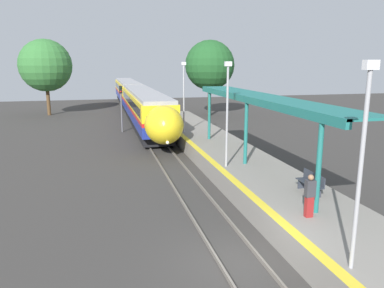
{
  "coord_description": "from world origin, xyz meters",
  "views": [
    {
      "loc": [
        -4.25,
        -10.61,
        6.54
      ],
      "look_at": [
        0.55,
        9.09,
        2.14
      ],
      "focal_mm": 35.0,
      "sensor_mm": 36.0,
      "label": 1
    }
  ],
  "objects_px": {
    "person_waiting": "(310,195)",
    "platform_bench": "(311,182)",
    "lamppost_mid": "(227,108)",
    "railway_signal": "(121,104)",
    "lamppost_far": "(184,93)",
    "train": "(135,98)",
    "lamppost_near": "(362,155)"
  },
  "relations": [
    {
      "from": "platform_bench",
      "to": "lamppost_mid",
      "type": "distance_m",
      "value": 6.02
    },
    {
      "from": "platform_bench",
      "to": "railway_signal",
      "type": "relative_size",
      "value": 0.37
    },
    {
      "from": "platform_bench",
      "to": "lamppost_mid",
      "type": "xyz_separation_m",
      "value": [
        -2.19,
        4.9,
        2.71
      ]
    },
    {
      "from": "person_waiting",
      "to": "lamppost_near",
      "type": "bearing_deg",
      "value": -101.86
    },
    {
      "from": "railway_signal",
      "to": "person_waiting",
      "type": "bearing_deg",
      "value": -77.91
    },
    {
      "from": "train",
      "to": "lamppost_mid",
      "type": "relative_size",
      "value": 8.55
    },
    {
      "from": "platform_bench",
      "to": "railway_signal",
      "type": "height_order",
      "value": "railway_signal"
    },
    {
      "from": "train",
      "to": "railway_signal",
      "type": "distance_m",
      "value": 12.01
    },
    {
      "from": "person_waiting",
      "to": "platform_bench",
      "type": "bearing_deg",
      "value": 57.45
    },
    {
      "from": "platform_bench",
      "to": "train",
      "type": "bearing_deg",
      "value": 97.35
    },
    {
      "from": "lamppost_near",
      "to": "lamppost_far",
      "type": "distance_m",
      "value": 21.26
    },
    {
      "from": "lamppost_far",
      "to": "lamppost_near",
      "type": "bearing_deg",
      "value": -90.0
    },
    {
      "from": "lamppost_near",
      "to": "lamppost_far",
      "type": "xyz_separation_m",
      "value": [
        0.0,
        21.26,
        0.0
      ]
    },
    {
      "from": "platform_bench",
      "to": "lamppost_near",
      "type": "height_order",
      "value": "lamppost_near"
    },
    {
      "from": "person_waiting",
      "to": "train",
      "type": "bearing_deg",
      "value": 94.59
    },
    {
      "from": "train",
      "to": "railway_signal",
      "type": "bearing_deg",
      "value": -101.39
    },
    {
      "from": "train",
      "to": "railway_signal",
      "type": "relative_size",
      "value": 10.81
    },
    {
      "from": "railway_signal",
      "to": "lamppost_mid",
      "type": "bearing_deg",
      "value": -75.35
    },
    {
      "from": "platform_bench",
      "to": "railway_signal",
      "type": "distance_m",
      "value": 23.47
    },
    {
      "from": "railway_signal",
      "to": "lamppost_mid",
      "type": "distance_m",
      "value": 18.19
    },
    {
      "from": "train",
      "to": "person_waiting",
      "type": "distance_m",
      "value": 36.63
    },
    {
      "from": "railway_signal",
      "to": "lamppost_far",
      "type": "distance_m",
      "value": 8.43
    },
    {
      "from": "train",
      "to": "lamppost_near",
      "type": "height_order",
      "value": "lamppost_near"
    },
    {
      "from": "train",
      "to": "lamppost_near",
      "type": "bearing_deg",
      "value": -86.82
    },
    {
      "from": "person_waiting",
      "to": "lamppost_far",
      "type": "relative_size",
      "value": 0.29
    },
    {
      "from": "train",
      "to": "platform_bench",
      "type": "xyz_separation_m",
      "value": [
        4.41,
        -34.2,
        -0.69
      ]
    },
    {
      "from": "lamppost_near",
      "to": "lamppost_mid",
      "type": "bearing_deg",
      "value": 90.0
    },
    {
      "from": "person_waiting",
      "to": "lamppost_far",
      "type": "height_order",
      "value": "lamppost_far"
    },
    {
      "from": "lamppost_near",
      "to": "lamppost_mid",
      "type": "xyz_separation_m",
      "value": [
        0.0,
        10.63,
        0.0
      ]
    },
    {
      "from": "platform_bench",
      "to": "lamppost_mid",
      "type": "height_order",
      "value": "lamppost_mid"
    },
    {
      "from": "lamppost_mid",
      "to": "lamppost_far",
      "type": "relative_size",
      "value": 1.0
    },
    {
      "from": "lamppost_mid",
      "to": "platform_bench",
      "type": "bearing_deg",
      "value": -65.9
    }
  ]
}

